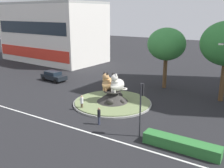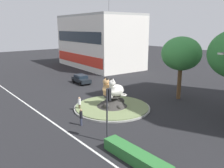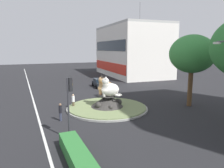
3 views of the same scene
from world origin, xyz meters
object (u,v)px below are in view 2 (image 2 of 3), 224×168
Objects in this scene: cat_statue_white at (115,90)px; pedestrian_white_shirt at (79,103)px; shophouse_block at (99,41)px; pedestrian_black_shirt at (81,117)px; sedan_on_far_lane at (81,79)px; traffic_light_mast at (108,105)px; second_tree_near_tower at (181,54)px; cat_statue_calico at (109,88)px.

cat_statue_white is 4.60m from pedestrian_white_shirt.
shophouse_block is 13.41× the size of pedestrian_black_shirt.
pedestrian_white_shirt reaches higher than sedan_on_far_lane.
pedestrian_black_shirt is (-4.43, 0.01, -2.42)m from traffic_light_mast.
second_tree_near_tower is 5.05× the size of pedestrian_white_shirt.
pedestrian_white_shirt is (-3.85, 2.17, -0.04)m from pedestrian_black_shirt.
traffic_light_mast is at bearing -19.95° from sedan_on_far_lane.
cat_statue_calico is at bearing 51.01° from traffic_light_mast.
shophouse_block reaches higher than cat_statue_calico.
shophouse_block reaches higher than second_tree_near_tower.
second_tree_near_tower reaches higher than sedan_on_far_lane.
traffic_light_mast is 22.56m from sedan_on_far_lane.
shophouse_block is 2.73× the size of second_tree_near_tower.
cat_statue_white is at bearing -9.85° from sedan_on_far_lane.
shophouse_block is 13.78× the size of pedestrian_white_shirt.
shophouse_block is at bearing 169.19° from pedestrian_white_shirt.
sedan_on_far_lane is at bearing -97.84° from cat_statue_white.
cat_statue_calico is 0.53× the size of sedan_on_far_lane.
pedestrian_white_shirt is (-2.41, -3.58, -1.59)m from cat_statue_white.
shophouse_block is 37.46m from pedestrian_black_shirt.
shophouse_block reaches higher than cat_statue_white.
shophouse_block is at bearing -119.04° from cat_statue_calico.
pedestrian_black_shirt is 0.39× the size of sedan_on_far_lane.
cat_statue_calico is 4.11m from pedestrian_white_shirt.
cat_statue_white is at bearing 85.66° from pedestrian_white_shirt.
traffic_light_mast is 5.05m from pedestrian_black_shirt.
second_tree_near_tower is 15.06m from pedestrian_white_shirt.
cat_statue_white is 0.10× the size of shophouse_block.
cat_statue_white is 1.37× the size of pedestrian_white_shirt.
cat_statue_white is 8.27m from traffic_light_mast.
pedestrian_white_shirt is at bearing 80.16° from pedestrian_black_shirt.
pedestrian_black_shirt is at bearing 0.24° from pedestrian_white_shirt.
pedestrian_black_shirt is at bearing 29.78° from cat_statue_calico.
pedestrian_black_shirt reaches higher than sedan_on_far_lane.
pedestrian_black_shirt reaches higher than pedestrian_white_shirt.
shophouse_block reaches higher than pedestrian_black_shirt.
pedestrian_white_shirt is at bearing 75.42° from traffic_light_mast.
sedan_on_far_lane is at bearing -161.06° from second_tree_near_tower.
cat_statue_white reaches higher than pedestrian_black_shirt.
second_tree_near_tower reaches higher than pedestrian_black_shirt.
cat_statue_calico is 0.10× the size of shophouse_block.
pedestrian_white_shirt is at bearing -109.13° from second_tree_near_tower.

